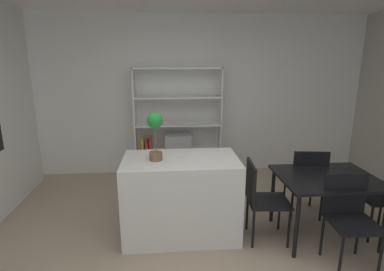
% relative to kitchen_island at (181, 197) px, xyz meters
% --- Properties ---
extents(ground_plane, '(8.60, 8.60, 0.00)m').
position_rel_kitchen_island_xyz_m(ground_plane, '(0.21, -0.69, -0.46)').
color(ground_plane, tan).
extents(back_partition, '(6.26, 0.06, 2.70)m').
position_rel_kitchen_island_xyz_m(back_partition, '(0.21, 2.06, 0.89)').
color(back_partition, white).
rests_on(back_partition, ground_plane).
extents(kitchen_island, '(1.29, 0.75, 0.92)m').
position_rel_kitchen_island_xyz_m(kitchen_island, '(0.00, 0.00, 0.00)').
color(kitchen_island, silver).
rests_on(kitchen_island, ground_plane).
extents(potted_plant_on_island, '(0.17, 0.17, 0.53)m').
position_rel_kitchen_island_xyz_m(potted_plant_on_island, '(-0.27, -0.03, 0.79)').
color(potted_plant_on_island, brown).
rests_on(potted_plant_on_island, kitchen_island).
extents(open_bookshelf, '(1.42, 0.35, 1.85)m').
position_rel_kitchen_island_xyz_m(open_bookshelf, '(-0.01, 1.75, 0.32)').
color(open_bookshelf, white).
rests_on(open_bookshelf, ground_plane).
extents(dining_table, '(1.06, 0.84, 0.73)m').
position_rel_kitchen_island_xyz_m(dining_table, '(1.61, -0.20, 0.20)').
color(dining_table, black).
rests_on(dining_table, ground_plane).
extents(dining_chair_island_side, '(0.47, 0.46, 0.91)m').
position_rel_kitchen_island_xyz_m(dining_chair_island_side, '(0.86, -0.19, 0.08)').
color(dining_chair_island_side, black).
rests_on(dining_chair_island_side, ground_plane).
extents(dining_chair_near, '(0.45, 0.44, 0.90)m').
position_rel_kitchen_island_xyz_m(dining_chair_near, '(1.61, -0.65, 0.09)').
color(dining_chair_near, black).
rests_on(dining_chair_near, ground_plane).
extents(dining_chair_far, '(0.48, 0.51, 0.91)m').
position_rel_kitchen_island_xyz_m(dining_chair_far, '(1.59, 0.24, 0.08)').
color(dining_chair_far, black).
rests_on(dining_chair_far, ground_plane).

